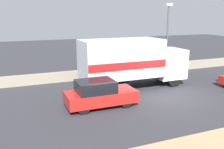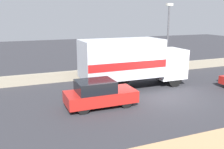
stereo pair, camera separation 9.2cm
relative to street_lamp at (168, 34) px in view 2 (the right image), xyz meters
The scene contains 5 objects.
ground_plane 7.40m from the street_lamp, 124.48° to the right, with size 80.00×80.00×0.00m, color #2D2D33.
stone_wall_backdrop 4.92m from the street_lamp, 165.76° to the left, with size 60.00×0.35×0.76m.
street_lamp is the anchor object (origin of this frame).
box_truck 5.64m from the street_lamp, 151.67° to the right, with size 7.60×2.54×3.44m.
car_hatchback 9.93m from the street_lamp, 146.72° to the right, with size 3.95×1.76×1.52m.
Camera 2 is at (-8.61, -12.42, 5.04)m, focal length 40.00 mm.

